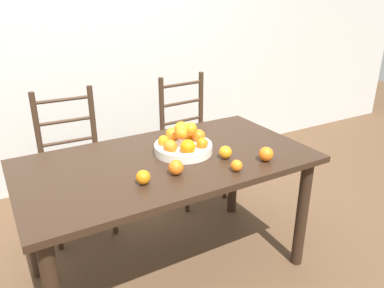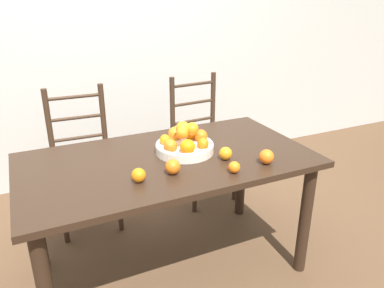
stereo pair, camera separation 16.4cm
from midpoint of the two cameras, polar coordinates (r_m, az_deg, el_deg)
name	(u,v)px [view 2 (the right image)]	position (r m, az deg, el deg)	size (l,w,h in m)	color
ground_plane	(171,266)	(2.49, -1.30, -18.20)	(12.00, 12.00, 0.00)	brown
wall_back	(100,32)	(3.33, -12.38, 16.32)	(8.00, 0.06, 2.60)	beige
dining_table	(168,174)	(2.12, -1.45, -4.62)	(1.61, 0.87, 0.76)	black
fruit_bowl	(185,143)	(2.13, 1.09, 0.05)	(0.33, 0.33, 0.18)	silver
orange_loose_0	(267,157)	(2.05, 13.55, -1.93)	(0.08, 0.08, 0.08)	orange
orange_loose_1	(173,167)	(1.88, -0.47, -3.53)	(0.08, 0.08, 0.08)	orange
orange_loose_2	(139,175)	(1.81, -5.59, -4.81)	(0.07, 0.07, 0.07)	orange
orange_loose_3	(234,167)	(1.92, 8.89, -3.56)	(0.06, 0.06, 0.06)	orange
orange_loose_4	(226,153)	(2.06, 7.41, -1.47)	(0.07, 0.07, 0.07)	orange
chair_left	(84,163)	(2.77, -14.58, -2.86)	(0.43, 0.41, 1.00)	#382619
chair_right	(201,142)	(3.05, 2.97, 0.23)	(0.45, 0.43, 1.00)	#382619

